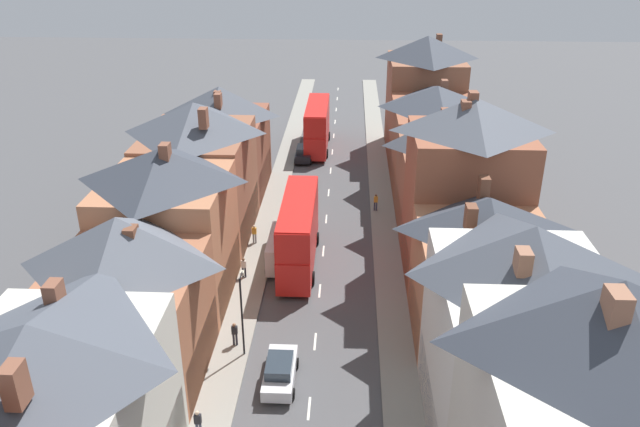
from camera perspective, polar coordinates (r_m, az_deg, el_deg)
pavement_left at (r=57.90m, az=-4.40°, el=0.51°), size 2.20×104.00×0.14m
pavement_right at (r=57.57m, az=5.73°, el=0.31°), size 2.20×104.00×0.14m
centre_line_dashes at (r=55.73m, az=0.57°, el=-0.50°), size 0.14×97.80×0.01m
terrace_row_left at (r=37.66m, az=-16.36°, el=-5.41°), size 8.00×59.70×13.16m
terrace_row_right at (r=43.45m, az=13.54°, el=-0.46°), size 8.00×70.83×14.53m
double_decker_bus_lead at (r=72.62m, az=-0.26°, el=8.07°), size 2.74×10.80×5.30m
double_decker_bus_mid_street at (r=47.35m, az=-1.98°, el=-1.61°), size 2.74×10.80×5.30m
car_parked_left_a at (r=69.44m, az=-1.50°, el=5.54°), size 1.90×4.31×1.69m
car_parked_right_a at (r=36.80m, az=-3.69°, el=-14.17°), size 1.90×4.30×1.62m
delivery_van at (r=48.02m, az=-3.51°, el=-3.22°), size 2.20×5.20×2.41m
pedestrian_near_right at (r=33.97m, az=-11.09°, el=-18.21°), size 0.36×0.22×1.61m
pedestrian_mid_left at (r=39.60m, az=-7.81°, el=-10.76°), size 0.36×0.22×1.61m
pedestrian_mid_right at (r=46.47m, az=-6.98°, el=-4.84°), size 0.36×0.22×1.61m
pedestrian_far_left at (r=51.21m, az=-6.02°, el=-1.80°), size 0.36×0.22×1.61m
pedestrian_far_right at (r=56.92m, az=5.12°, el=1.10°), size 0.36×0.22×1.61m
street_lamp at (r=37.65m, az=-7.14°, el=-8.73°), size 0.20×1.12×5.50m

